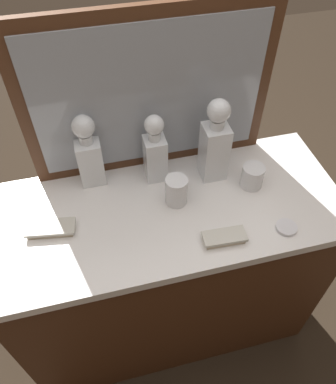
{
  "coord_description": "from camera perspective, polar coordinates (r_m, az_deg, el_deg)",
  "views": [
    {
      "loc": [
        -0.2,
        -0.77,
        1.8
      ],
      "look_at": [
        0.0,
        0.0,
        0.91
      ],
      "focal_mm": 35.48,
      "sensor_mm": 36.0,
      "label": 1
    }
  ],
  "objects": [
    {
      "name": "ground_plane",
      "position": [
        1.97,
        0.0,
        -17.96
      ],
      "size": [
        6.0,
        6.0,
        0.0
      ],
      "primitive_type": "plane",
      "color": "#2D2319"
    },
    {
      "name": "dresser",
      "position": [
        1.6,
        0.0,
        -11.9
      ],
      "size": [
        1.19,
        0.51,
        0.83
      ],
      "color": "#472816",
      "rests_on": "ground_plane"
    },
    {
      "name": "dresser_mirror",
      "position": [
        1.24,
        -2.76,
        14.25
      ],
      "size": [
        0.82,
        0.03,
        0.56
      ],
      "color": "#472816",
      "rests_on": "dresser"
    },
    {
      "name": "crystal_decanter_front",
      "position": [
        1.29,
        7.0,
        6.73
      ],
      "size": [
        0.08,
        0.08,
        0.31
      ],
      "color": "white",
      "rests_on": "dresser"
    },
    {
      "name": "crystal_decanter_rear",
      "position": [
        1.3,
        -11.74,
        5.32
      ],
      "size": [
        0.08,
        0.08,
        0.27
      ],
      "color": "white",
      "rests_on": "dresser"
    },
    {
      "name": "crystal_decanter_center",
      "position": [
        1.28,
        -1.95,
        5.69
      ],
      "size": [
        0.07,
        0.07,
        0.26
      ],
      "color": "white",
      "rests_on": "dresser"
    },
    {
      "name": "crystal_tumbler_far_right",
      "position": [
        1.33,
        12.54,
        2.21
      ],
      "size": [
        0.08,
        0.08,
        0.08
      ],
      "color": "white",
      "rests_on": "dresser"
    },
    {
      "name": "crystal_tumbler_far_left",
      "position": [
        1.24,
        1.27,
        0.08
      ],
      "size": [
        0.07,
        0.07,
        0.1
      ],
      "color": "white",
      "rests_on": "dresser"
    },
    {
      "name": "silver_brush_center",
      "position": [
        1.18,
        8.44,
        -6.76
      ],
      "size": [
        0.14,
        0.07,
        0.02
      ],
      "color": "#B7A88C",
      "rests_on": "dresser"
    },
    {
      "name": "silver_brush_far_right",
      "position": [
        1.24,
        -17.24,
        -5.29
      ],
      "size": [
        0.16,
        0.09,
        0.02
      ],
      "color": "#B7A88C",
      "rests_on": "dresser"
    },
    {
      "name": "porcelain_dish",
      "position": [
        1.26,
        17.36,
        -5.11
      ],
      "size": [
        0.07,
        0.07,
        0.01
      ],
      "color": "silver",
      "rests_on": "dresser"
    }
  ]
}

